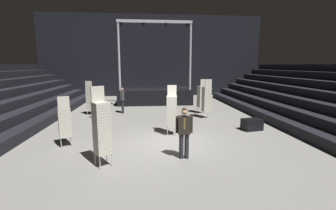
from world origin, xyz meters
name	(u,v)px	position (x,y,z in m)	size (l,w,h in m)	color
ground_plane	(165,144)	(0.00, 0.00, -0.05)	(22.00, 30.00, 0.10)	slate
arena_end_wall	(153,56)	(0.00, 15.00, 4.00)	(22.00, 0.30, 8.00)	black
stage_riser	(155,94)	(0.00, 10.26, 0.69)	(5.85, 3.34, 6.34)	black
man_with_tie	(184,130)	(0.49, -1.60, 0.98)	(0.57, 0.27, 1.74)	black
chair_stack_front_left	(172,110)	(0.39, 1.17, 1.11)	(0.50, 0.50, 2.22)	#B2B5BA
chair_stack_front_right	(65,121)	(-3.86, 0.05, 0.98)	(0.58, 0.58, 1.96)	#B2B5BA
chair_stack_mid_left	(102,127)	(-2.11, -1.93, 1.24)	(0.61, 0.61, 2.48)	#B2B5BA
chair_stack_mid_right	(201,96)	(2.83, 5.70, 1.11)	(0.54, 0.54, 2.22)	#B2B5BA
chair_stack_mid_centre	(99,104)	(-3.46, 4.65, 0.90)	(0.59, 0.59, 1.79)	#B2B5BA
chair_stack_rear_left	(207,99)	(2.80, 4.30, 1.15)	(0.51, 0.51, 2.31)	#B2B5BA
chair_stack_rear_right	(91,98)	(-4.21, 5.98, 1.07)	(0.52, 0.52, 2.14)	#B2B5BA
crew_worker_near_stage	(122,98)	(-2.26, 6.19, 0.97)	(0.25, 0.57, 1.71)	black
equipment_road_case	(252,124)	(4.33, 1.52, 0.27)	(0.90, 0.60, 0.54)	black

